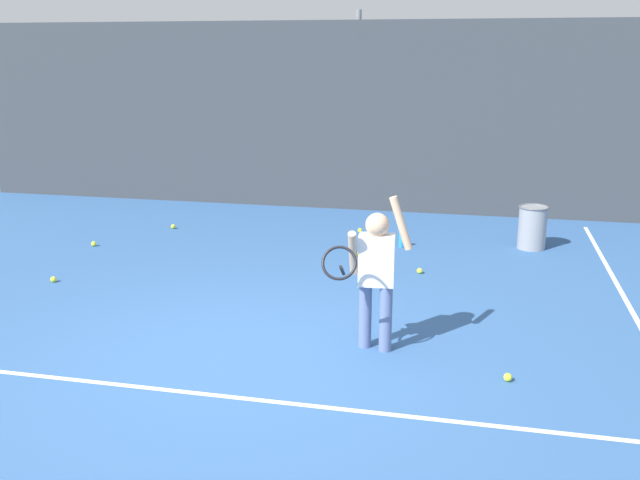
{
  "coord_description": "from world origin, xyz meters",
  "views": [
    {
      "loc": [
        1.93,
        -5.19,
        2.51
      ],
      "look_at": [
        0.57,
        0.85,
        0.85
      ],
      "focal_mm": 39.99,
      "sensor_mm": 36.0,
      "label": 1
    }
  ],
  "objects": [
    {
      "name": "ground_plane",
      "position": [
        0.0,
        0.0,
        0.0
      ],
      "size": [
        20.0,
        20.0,
        0.0
      ],
      "primitive_type": "plane",
      "color": "#335B93"
    },
    {
      "name": "court_line_baseline",
      "position": [
        0.0,
        -0.63,
        0.0
      ],
      "size": [
        9.0,
        0.05,
        0.0
      ],
      "primitive_type": "cube",
      "color": "white",
      "rests_on": "ground"
    },
    {
      "name": "back_fence_windscreen",
      "position": [
        0.0,
        5.98,
        1.47
      ],
      "size": [
        13.09,
        0.08,
        2.95
      ],
      "primitive_type": "cube",
      "color": "#383D42",
      "rests_on": "ground"
    },
    {
      "name": "fence_post_0",
      "position": [
        -6.39,
        6.04,
        1.55
      ],
      "size": [
        0.09,
        0.09,
        3.1
      ],
      "primitive_type": "cylinder",
      "color": "slate",
      "rests_on": "ground"
    },
    {
      "name": "fence_post_1",
      "position": [
        0.0,
        6.04,
        1.55
      ],
      "size": [
        0.09,
        0.09,
        3.1
      ],
      "primitive_type": "cylinder",
      "color": "slate",
      "rests_on": "ground"
    },
    {
      "name": "tennis_player",
      "position": [
        1.12,
        0.49,
        0.73
      ],
      "size": [
        0.68,
        0.61,
        1.35
      ],
      "rotation": [
        0.0,
        0.0,
        0.08
      ],
      "color": "slate",
      "rests_on": "ground"
    },
    {
      "name": "ball_hopper",
      "position": [
        2.65,
        4.15,
        0.29
      ],
      "size": [
        0.38,
        0.38,
        0.56
      ],
      "color": "gray",
      "rests_on": "ground"
    },
    {
      "name": "water_bottle",
      "position": [
        0.99,
        3.83,
        0.11
      ],
      "size": [
        0.07,
        0.07,
        0.22
      ],
      "primitive_type": "cylinder",
      "color": "#268CD8",
      "rests_on": "ground"
    },
    {
      "name": "tennis_ball_1",
      "position": [
        -2.98,
        2.98,
        0.03
      ],
      "size": [
        0.07,
        0.07,
        0.07
      ],
      "primitive_type": "sphere",
      "color": "#CCE033",
      "rests_on": "ground"
    },
    {
      "name": "tennis_ball_2",
      "position": [
        0.33,
        4.46,
        0.03
      ],
      "size": [
        0.07,
        0.07,
        0.07
      ],
      "primitive_type": "sphere",
      "color": "#CCE033",
      "rests_on": "ground"
    },
    {
      "name": "tennis_ball_3",
      "position": [
        1.32,
        2.73,
        0.03
      ],
      "size": [
        0.07,
        0.07,
        0.07
      ],
      "primitive_type": "sphere",
      "color": "#CCE033",
      "rests_on": "ground"
    },
    {
      "name": "tennis_ball_4",
      "position": [
        -2.63,
        1.51,
        0.03
      ],
      "size": [
        0.07,
        0.07,
        0.07
      ],
      "primitive_type": "sphere",
      "color": "#CCE033",
      "rests_on": "ground"
    },
    {
      "name": "tennis_ball_5",
      "position": [
        2.24,
        0.1,
        0.03
      ],
      "size": [
        0.07,
        0.07,
        0.07
      ],
      "primitive_type": "sphere",
      "color": "#CCE033",
      "rests_on": "ground"
    },
    {
      "name": "tennis_ball_6",
      "position": [
        0.49,
        3.25,
        0.03
      ],
      "size": [
        0.07,
        0.07,
        0.07
      ],
      "primitive_type": "sphere",
      "color": "#CCE033",
      "rests_on": "ground"
    },
    {
      "name": "tennis_ball_7",
      "position": [
        -2.35,
        4.09,
        0.03
      ],
      "size": [
        0.07,
        0.07,
        0.07
      ],
      "primitive_type": "sphere",
      "color": "#CCE033",
      "rests_on": "ground"
    }
  ]
}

